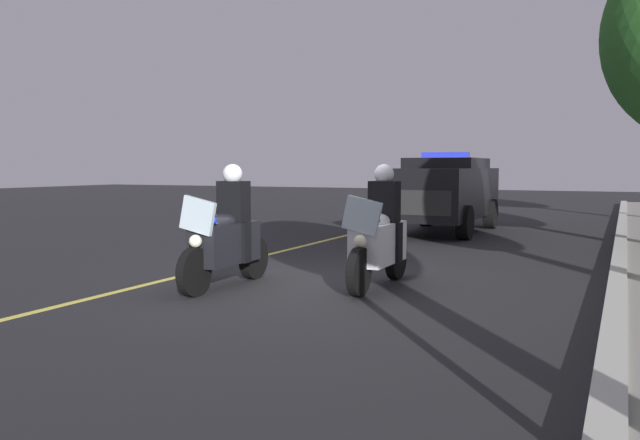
{
  "coord_description": "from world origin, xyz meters",
  "views": [
    {
      "loc": [
        8.62,
        4.07,
        1.68
      ],
      "look_at": [
        -0.16,
        0.0,
        0.9
      ],
      "focal_mm": 37.1,
      "sensor_mm": 36.0,
      "label": 1
    }
  ],
  "objects": [
    {
      "name": "ground_plane",
      "position": [
        0.0,
        0.0,
        0.0
      ],
      "size": [
        80.0,
        80.0,
        0.0
      ],
      "primitive_type": "plane",
      "color": "black"
    },
    {
      "name": "police_suv",
      "position": [
        -8.08,
        -0.16,
        1.07
      ],
      "size": [
        4.92,
        2.1,
        2.05
      ],
      "color": "black",
      "rests_on": "ground"
    },
    {
      "name": "lane_stripe_center",
      "position": [
        0.0,
        -2.11,
        0.0
      ],
      "size": [
        48.0,
        0.12,
        0.01
      ],
      "primitive_type": "cube",
      "color": "#E0D14C",
      "rests_on": "ground"
    },
    {
      "name": "police_motorcycle_lead_right",
      "position": [
        -0.04,
        0.97,
        0.7
      ],
      "size": [
        2.14,
        0.56,
        1.72
      ],
      "color": "black",
      "rests_on": "ground"
    },
    {
      "name": "curb_strip",
      "position": [
        0.0,
        4.01,
        0.07
      ],
      "size": [
        48.0,
        0.24,
        0.15
      ],
      "primitive_type": "cube",
      "color": "#B7B5AD",
      "rests_on": "ground"
    },
    {
      "name": "police_motorcycle_lead_left",
      "position": [
        0.86,
        -0.97,
        0.7
      ],
      "size": [
        2.14,
        0.56,
        1.72
      ],
      "color": "black",
      "rests_on": "ground"
    }
  ]
}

